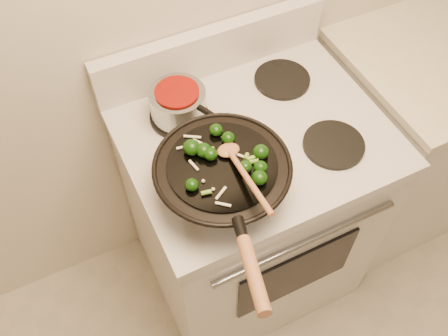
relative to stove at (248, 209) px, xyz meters
name	(u,v)px	position (x,y,z in m)	size (l,w,h in m)	color
stove	(248,209)	(0.00, 0.00, 0.00)	(0.78, 0.67, 1.08)	silver
counter_unit	(422,131)	(0.84, 0.03, -0.01)	(0.80, 0.62, 0.91)	white
wok	(223,177)	(-0.18, -0.16, 0.52)	(0.36, 0.59, 0.18)	black
stirfry	(225,156)	(-0.17, -0.14, 0.59)	(0.24, 0.25, 0.04)	black
wooden_spoon	(240,167)	(-0.15, -0.20, 0.60)	(0.06, 0.27, 0.07)	#A56840
saucepan	(178,103)	(-0.18, 0.15, 0.51)	(0.17, 0.26, 0.10)	gray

